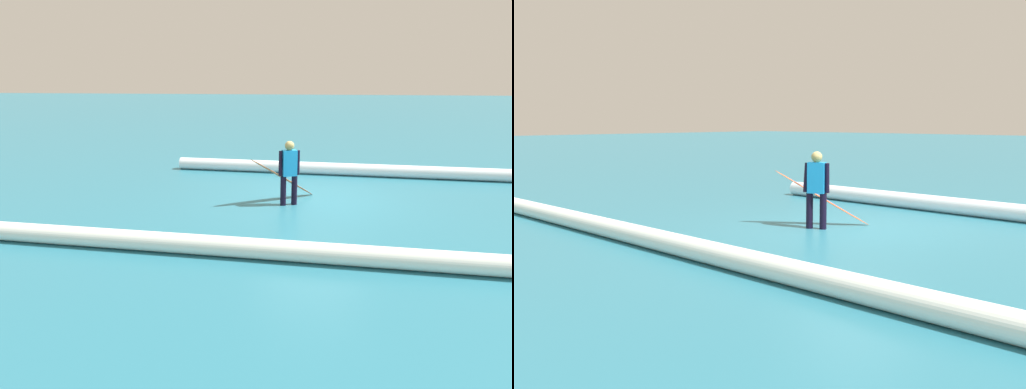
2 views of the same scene
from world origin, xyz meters
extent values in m
plane|color=teal|center=(0.00, 0.00, 0.00)|extent=(150.90, 150.90, 0.00)
cylinder|color=black|center=(0.70, 0.54, 0.36)|extent=(0.14, 0.14, 0.72)
cylinder|color=black|center=(0.44, 0.43, 0.36)|extent=(0.14, 0.14, 0.72)
cube|color=#198CD8|center=(0.57, 0.49, 1.02)|extent=(0.39, 0.32, 0.61)
sphere|color=tan|center=(0.57, 0.49, 1.44)|extent=(0.22, 0.22, 0.22)
cylinder|color=black|center=(0.77, 0.57, 1.02)|extent=(0.09, 0.14, 0.59)
cylinder|color=black|center=(0.38, 0.40, 1.02)|extent=(0.09, 0.10, 0.59)
ellipsoid|color=#E55926|center=(0.75, 0.09, 0.57)|extent=(1.59, 1.53, 1.17)
ellipsoid|color=blue|center=(0.75, 0.09, 0.57)|extent=(1.21, 1.15, 0.94)
cylinder|color=white|center=(0.02, 3.91, 0.18)|extent=(16.43, 0.83, 0.35)
camera|label=1|loc=(-0.29, 10.88, 2.96)|focal=31.42mm
camera|label=2|loc=(-6.97, 9.79, 2.16)|focal=42.54mm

